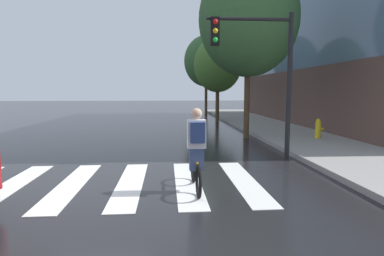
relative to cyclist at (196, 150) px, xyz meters
The scene contains 8 objects.
ground_plane 2.49m from the cyclist, 163.46° to the left, with size 120.00×120.00×0.00m, color black.
crosswalk_stripes 2.29m from the cyclist, 161.77° to the left, with size 6.86×3.58×0.01m.
cyclist is the anchor object (origin of this frame).
traffic_light_near 3.97m from the cyclist, 52.36° to the left, with size 2.47×0.28×4.20m.
fire_hydrant 8.08m from the cyclist, 47.64° to the left, with size 0.33×0.22×0.78m.
street_tree_near 8.80m from the cyclist, 68.52° to the left, with size 4.15×4.15×7.37m.
street_tree_mid 14.92m from the cyclist, 79.31° to the left, with size 3.07×3.07×5.47m.
street_tree_far 22.04m from the cyclist, 82.43° to the left, with size 3.80×3.80×6.76m.
Camera 1 is at (1.66, -6.92, 2.02)m, focal length 29.92 mm.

